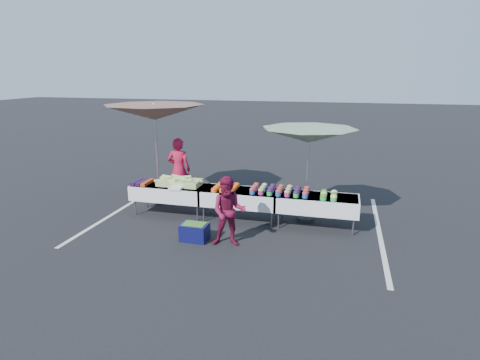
% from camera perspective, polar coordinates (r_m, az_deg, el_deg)
% --- Properties ---
extents(ground, '(80.00, 80.00, 0.00)m').
position_cam_1_polar(ground, '(9.72, -0.00, -5.70)').
color(ground, black).
extents(stripe_left, '(0.10, 5.00, 0.00)m').
position_cam_1_polar(stripe_left, '(10.92, -16.52, -3.96)').
color(stripe_left, silver).
rests_on(stripe_left, ground).
extents(stripe_right, '(0.10, 5.00, 0.00)m').
position_cam_1_polar(stripe_right, '(9.49, 19.20, -7.10)').
color(stripe_right, silver).
rests_on(stripe_right, ground).
extents(table_left, '(1.86, 0.81, 0.75)m').
position_cam_1_polar(table_left, '(10.11, -9.93, -1.61)').
color(table_left, white).
rests_on(table_left, ground).
extents(table_center, '(1.86, 0.81, 0.75)m').
position_cam_1_polar(table_center, '(9.53, -0.00, -2.42)').
color(table_center, white).
rests_on(table_center, ground).
extents(table_right, '(1.86, 0.81, 0.75)m').
position_cam_1_polar(table_right, '(9.26, 10.86, -3.22)').
color(table_right, white).
rests_on(table_right, ground).
extents(berry_punnets, '(0.40, 0.54, 0.08)m').
position_cam_1_polar(berry_punnets, '(10.31, -13.72, -0.30)').
color(berry_punnets, black).
rests_on(berry_punnets, table_left).
extents(corn_pile, '(1.16, 0.57, 0.26)m').
position_cam_1_polar(corn_pile, '(9.98, -8.62, -0.24)').
color(corn_pile, '#8FB05A').
rests_on(corn_pile, table_left).
extents(plastic_bags, '(0.30, 0.25, 0.05)m').
position_cam_1_polar(plastic_bags, '(9.67, -9.09, -1.15)').
color(plastic_bags, white).
rests_on(plastic_bags, table_left).
extents(carrot_bowls, '(0.55, 0.69, 0.11)m').
position_cam_1_polar(carrot_bowls, '(9.54, -2.05, -1.04)').
color(carrot_bowls, '#CB6416').
rests_on(carrot_bowls, table_center).
extents(potato_cups, '(1.34, 0.58, 0.16)m').
position_cam_1_polar(potato_cups, '(9.27, 5.69, -1.40)').
color(potato_cups, '#244FA8').
rests_on(potato_cups, table_right).
extents(bean_baskets, '(0.36, 0.50, 0.15)m').
position_cam_1_polar(bean_baskets, '(9.08, 12.53, -2.09)').
color(bean_baskets, green).
rests_on(bean_baskets, table_right).
extents(vendor, '(0.65, 0.44, 1.75)m').
position_cam_1_polar(vendor, '(11.09, -8.67, 1.49)').
color(vendor, '#B11435').
rests_on(vendor, ground).
extents(customer, '(0.79, 0.67, 1.45)m').
position_cam_1_polar(customer, '(8.12, -1.61, -4.50)').
color(customer, maroon).
rests_on(customer, ground).
extents(umbrella_left, '(3.19, 3.19, 2.67)m').
position_cam_1_polar(umbrella_left, '(10.77, -12.06, 9.29)').
color(umbrella_left, black).
rests_on(umbrella_left, ground).
extents(umbrella_right, '(2.35, 2.35, 2.25)m').
position_cam_1_polar(umbrella_right, '(9.33, 9.80, 6.16)').
color(umbrella_right, black).
rests_on(umbrella_right, ground).
extents(storage_bin, '(0.57, 0.42, 0.37)m').
position_cam_1_polar(storage_bin, '(8.60, -6.47, -7.29)').
color(storage_bin, '#0C0E3F').
rests_on(storage_bin, ground).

